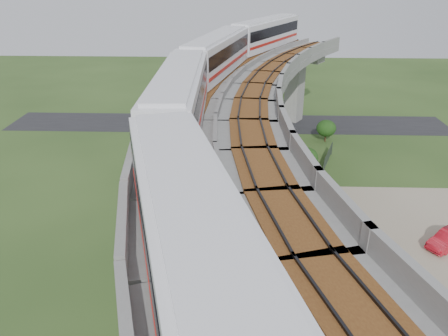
{
  "coord_description": "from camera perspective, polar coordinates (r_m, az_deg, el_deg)",
  "views": [
    {
      "loc": [
        1.46,
        -27.64,
        19.55
      ],
      "look_at": [
        0.54,
        -1.3,
        7.5
      ],
      "focal_mm": 35.0,
      "sensor_mm": 36.0,
      "label": 1
    }
  ],
  "objects": [
    {
      "name": "ground",
      "position": [
        33.88,
        -0.85,
        -10.66
      ],
      "size": [
        160.0,
        160.0,
        0.0
      ],
      "primitive_type": "plane",
      "color": "#2C471C",
      "rests_on": "ground"
    },
    {
      "name": "dirt_lot",
      "position": [
        34.58,
        23.4,
        -12.17
      ],
      "size": [
        18.0,
        26.0,
        0.04
      ],
      "primitive_type": "cube",
      "color": "gray",
      "rests_on": "ground"
    },
    {
      "name": "asphalt_road",
      "position": [
        60.87,
        0.53,
        5.86
      ],
      "size": [
        60.0,
        8.0,
        0.03
      ],
      "primitive_type": "cube",
      "color": "#232326",
      "rests_on": "ground"
    },
    {
      "name": "viaduct",
      "position": [
        29.66,
        6.49,
        3.68
      ],
      "size": [
        19.58,
        73.98,
        11.4
      ],
      "color": "#99968E",
      "rests_on": "ground"
    },
    {
      "name": "metro_train",
      "position": [
        33.56,
        0.44,
        12.11
      ],
      "size": [
        13.07,
        61.09,
        3.64
      ],
      "color": "white",
      "rests_on": "ground"
    },
    {
      "name": "fence",
      "position": [
        34.44,
        15.81,
        -9.58
      ],
      "size": [
        3.87,
        38.73,
        1.5
      ],
      "color": "#2D382D",
      "rests_on": "ground"
    },
    {
      "name": "tree_0",
      "position": [
        55.17,
        13.21,
        5.08
      ],
      "size": [
        2.39,
        2.39,
        2.76
      ],
      "color": "#382314",
      "rests_on": "ground"
    },
    {
      "name": "tree_1",
      "position": [
        45.54,
        10.63,
        1.31
      ],
      "size": [
        2.54,
        2.54,
        2.97
      ],
      "color": "#382314",
      "rests_on": "ground"
    },
    {
      "name": "tree_2",
      "position": [
        35.11,
        9.15,
        -4.74
      ],
      "size": [
        3.15,
        3.15,
        3.89
      ],
      "color": "#382314",
      "rests_on": "ground"
    },
    {
      "name": "tree_3",
      "position": [
        29.88,
        10.89,
        -12.39
      ],
      "size": [
        2.33,
        2.33,
        2.8
      ],
      "color": "#382314",
      "rests_on": "ground"
    },
    {
      "name": "car_white",
      "position": [
        31.41,
        23.27,
        -14.75
      ],
      "size": [
        2.97,
        4.0,
        1.27
      ],
      "primitive_type": "imported",
      "rotation": [
        0.0,
        0.0,
        0.45
      ],
      "color": "silver",
      "rests_on": "dirt_lot"
    },
    {
      "name": "car_red",
      "position": [
        37.98,
        27.23,
        -8.25
      ],
      "size": [
        4.01,
        3.46,
        1.31
      ],
      "primitive_type": "imported",
      "rotation": [
        0.0,
        0.0,
        -0.94
      ],
      "color": "#B0101C",
      "rests_on": "dirt_lot"
    },
    {
      "name": "car_dark",
      "position": [
        34.9,
        18.67,
        -9.65
      ],
      "size": [
        4.69,
        3.24,
        1.26
      ],
      "primitive_type": "imported",
      "rotation": [
        0.0,
        0.0,
        1.95
      ],
      "color": "black",
      "rests_on": "dirt_lot"
    }
  ]
}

